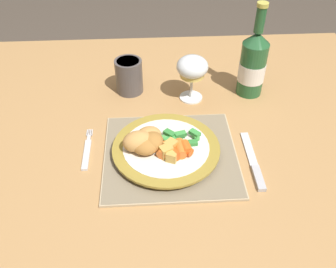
{
  "coord_description": "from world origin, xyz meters",
  "views": [
    {
      "loc": [
        -0.04,
        -0.75,
        1.33
      ],
      "look_at": [
        -0.0,
        -0.11,
        0.78
      ],
      "focal_mm": 40.0,
      "sensor_mm": 36.0,
      "label": 1
    }
  ],
  "objects": [
    {
      "name": "glazed_carrots",
      "position": [
        0.01,
        -0.16,
        0.78
      ],
      "size": [
        0.08,
        0.06,
        0.02
      ],
      "color": "#CC5119",
      "rests_on": "dinner_plate"
    },
    {
      "name": "fork",
      "position": [
        -0.19,
        -0.12,
        0.74
      ],
      "size": [
        0.02,
        0.14,
        0.01
      ],
      "color": "silver",
      "rests_on": "dining_table"
    },
    {
      "name": "bottle",
      "position": [
        0.23,
        0.1,
        0.83
      ],
      "size": [
        0.07,
        0.07,
        0.25
      ],
      "color": "#23562D",
      "rests_on": "dining_table"
    },
    {
      "name": "wine_glass",
      "position": [
        0.07,
        0.08,
        0.83
      ],
      "size": [
        0.08,
        0.08,
        0.13
      ],
      "color": "silver",
      "rests_on": "dining_table"
    },
    {
      "name": "table_knife",
      "position": [
        0.18,
        -0.18,
        0.74
      ],
      "size": [
        0.02,
        0.18,
        0.01
      ],
      "color": "silver",
      "rests_on": "dining_table"
    },
    {
      "name": "dinner_plate",
      "position": [
        -0.01,
        -0.14,
        0.76
      ],
      "size": [
        0.24,
        0.24,
        0.02
      ],
      "color": "white",
      "rests_on": "placemat"
    },
    {
      "name": "roast_potatoes",
      "position": [
        -0.01,
        -0.16,
        0.78
      ],
      "size": [
        0.04,
        0.06,
        0.03
      ],
      "color": "gold",
      "rests_on": "dinner_plate"
    },
    {
      "name": "placemat",
      "position": [
        -0.0,
        -0.14,
        0.74
      ],
      "size": [
        0.3,
        0.28,
        0.01
      ],
      "color": "tan",
      "rests_on": "dining_table"
    },
    {
      "name": "green_beans_pile",
      "position": [
        0.02,
        -0.12,
        0.77
      ],
      "size": [
        0.1,
        0.05,
        0.02
      ],
      "color": "green",
      "rests_on": "dinner_plate"
    },
    {
      "name": "dining_table",
      "position": [
        0.0,
        0.0,
        0.65
      ],
      "size": [
        1.24,
        0.9,
        0.74
      ],
      "color": "#AD7F4C",
      "rests_on": "ground"
    },
    {
      "name": "drinking_cup",
      "position": [
        -0.1,
        0.13,
        0.79
      ],
      "size": [
        0.07,
        0.07,
        0.09
      ],
      "color": "#4C4747",
      "rests_on": "dining_table"
    },
    {
      "name": "breaded_croquettes",
      "position": [
        -0.06,
        -0.14,
        0.79
      ],
      "size": [
        0.1,
        0.09,
        0.04
      ],
      "color": "tan",
      "rests_on": "dinner_plate"
    },
    {
      "name": "ground_plane",
      "position": [
        0.0,
        0.0,
        0.0
      ],
      "size": [
        6.0,
        6.0,
        0.0
      ],
      "primitive_type": "plane",
      "color": "#4C4238"
    }
  ]
}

